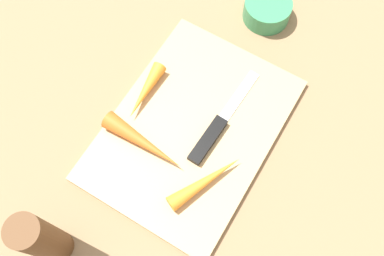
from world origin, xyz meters
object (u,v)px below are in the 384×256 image
cutting_board (192,129)px  carrot_medium (205,181)px  carrot_shortest (145,91)px  small_bowl (269,11)px  knife (212,134)px  carrot_longest (143,142)px  pepper_grinder (42,240)px

cutting_board → carrot_medium: 0.10m
carrot_shortest → small_bowl: (0.26, -0.11, -0.00)m
small_bowl → cutting_board: bearing=179.1°
knife → cutting_board: bearing=102.2°
cutting_board → knife: (0.01, -0.04, 0.01)m
carrot_longest → carrot_medium: (-0.00, -0.12, -0.00)m
cutting_board → carrot_medium: carrot_medium is taller
carrot_longest → carrot_shortest: bearing=124.3°
knife → carrot_shortest: carrot_shortest is taller
carrot_longest → pepper_grinder: bearing=-94.1°
carrot_medium → pepper_grinder: size_ratio=0.82×
cutting_board → pepper_grinder: size_ratio=2.21×
cutting_board → pepper_grinder: bearing=164.1°
carrot_shortest → carrot_longest: bearing=26.5°
knife → carrot_medium: bearing=-154.7°
cutting_board → small_bowl: (0.27, -0.00, 0.01)m
carrot_medium → small_bowl: (0.34, 0.06, -0.00)m
carrot_longest → small_bowl: 0.35m
carrot_medium → pepper_grinder: pepper_grinder is taller
carrot_longest → carrot_shortest: (0.08, 0.05, -0.00)m
cutting_board → small_bowl: size_ratio=4.08×
cutting_board → carrot_longest: 0.09m
carrot_longest → carrot_medium: size_ratio=1.10×
knife → carrot_longest: 0.11m
cutting_board → carrot_longest: carrot_longest is taller
carrot_shortest → small_bowl: 0.28m
carrot_longest → pepper_grinder: 0.21m
pepper_grinder → carrot_medium: bearing=-35.9°
carrot_longest → carrot_shortest: size_ratio=1.36×
carrot_longest → carrot_medium: carrot_longest is taller
carrot_shortest → carrot_medium: bearing=58.8°
cutting_board → carrot_medium: (-0.07, -0.07, 0.02)m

